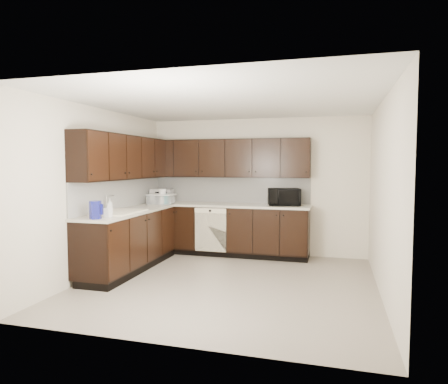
# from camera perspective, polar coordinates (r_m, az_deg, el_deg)

# --- Properties ---
(floor) EXTENTS (4.00, 4.00, 0.00)m
(floor) POSITION_cam_1_polar(r_m,az_deg,el_deg) (5.72, 0.56, -12.91)
(floor) COLOR gray
(floor) RESTS_ON ground
(ceiling) EXTENTS (4.00, 4.00, 0.00)m
(ceiling) POSITION_cam_1_polar(r_m,az_deg,el_deg) (5.54, 0.58, 12.69)
(ceiling) COLOR white
(ceiling) RESTS_ON wall_back
(wall_back) EXTENTS (4.00, 0.02, 2.50)m
(wall_back) POSITION_cam_1_polar(r_m,az_deg,el_deg) (7.43, 4.58, 0.80)
(wall_back) COLOR beige
(wall_back) RESTS_ON floor
(wall_left) EXTENTS (0.02, 4.00, 2.50)m
(wall_left) POSITION_cam_1_polar(r_m,az_deg,el_deg) (6.31, -17.25, 0.06)
(wall_left) COLOR beige
(wall_left) RESTS_ON floor
(wall_right) EXTENTS (0.02, 4.00, 2.50)m
(wall_right) POSITION_cam_1_polar(r_m,az_deg,el_deg) (5.33, 21.81, -0.73)
(wall_right) COLOR beige
(wall_right) RESTS_ON floor
(wall_front) EXTENTS (4.00, 0.02, 2.50)m
(wall_front) POSITION_cam_1_polar(r_m,az_deg,el_deg) (3.60, -7.73, -2.62)
(wall_front) COLOR beige
(wall_front) RESTS_ON floor
(lower_cabinets) EXTENTS (3.00, 2.80, 0.90)m
(lower_cabinets) POSITION_cam_1_polar(r_m,az_deg,el_deg) (6.95, -5.11, -6.37)
(lower_cabinets) COLOR black
(lower_cabinets) RESTS_ON floor
(countertop) EXTENTS (3.03, 2.83, 0.04)m
(countertop) POSITION_cam_1_polar(r_m,az_deg,el_deg) (6.88, -5.16, -2.22)
(countertop) COLOR beige
(countertop) RESTS_ON lower_cabinets
(backsplash) EXTENTS (3.00, 2.80, 0.48)m
(backsplash) POSITION_cam_1_polar(r_m,az_deg,el_deg) (7.13, -6.15, 0.09)
(backsplash) COLOR silver
(backsplash) RESTS_ON countertop
(upper_cabinets) EXTENTS (3.00, 2.80, 0.70)m
(upper_cabinets) POSITION_cam_1_polar(r_m,az_deg,el_deg) (6.96, -5.65, 4.86)
(upper_cabinets) COLOR black
(upper_cabinets) RESTS_ON wall_back
(dishwasher) EXTENTS (0.58, 0.04, 0.78)m
(dishwasher) POSITION_cam_1_polar(r_m,az_deg,el_deg) (7.11, -1.94, -5.04)
(dishwasher) COLOR #F7EDCA
(dishwasher) RESTS_ON lower_cabinets
(sink) EXTENTS (0.54, 0.82, 0.42)m
(sink) POSITION_cam_1_polar(r_m,az_deg,el_deg) (6.17, -14.75, -3.42)
(sink) COLOR #F7EDCA
(sink) RESTS_ON countertop
(microwave) EXTENTS (0.61, 0.49, 0.30)m
(microwave) POSITION_cam_1_polar(r_m,az_deg,el_deg) (7.05, 8.56, -0.71)
(microwave) COLOR black
(microwave) RESTS_ON countertop
(soap_bottle_a) EXTENTS (0.09, 0.10, 0.19)m
(soap_bottle_a) POSITION_cam_1_polar(r_m,az_deg,el_deg) (5.65, -16.25, -2.54)
(soap_bottle_a) COLOR gray
(soap_bottle_a) RESTS_ON countertop
(soap_bottle_b) EXTENTS (0.11, 0.11, 0.22)m
(soap_bottle_b) POSITION_cam_1_polar(r_m,az_deg,el_deg) (6.09, -15.97, -1.91)
(soap_bottle_b) COLOR gray
(soap_bottle_b) RESTS_ON countertop
(toaster_oven) EXTENTS (0.44, 0.35, 0.25)m
(toaster_oven) POSITION_cam_1_polar(r_m,az_deg,el_deg) (7.68, -8.83, -0.51)
(toaster_oven) COLOR silver
(toaster_oven) RESTS_ON countertop
(storage_bin) EXTENTS (0.49, 0.40, 0.17)m
(storage_bin) POSITION_cam_1_polar(r_m,az_deg,el_deg) (7.33, -8.98, -1.03)
(storage_bin) COLOR white
(storage_bin) RESTS_ON countertop
(blue_pitcher) EXTENTS (0.20, 0.20, 0.24)m
(blue_pitcher) POSITION_cam_1_polar(r_m,az_deg,el_deg) (5.54, -17.91, -2.46)
(blue_pitcher) COLOR navy
(blue_pitcher) RESTS_ON countertop
(teal_tumbler) EXTENTS (0.11, 0.11, 0.18)m
(teal_tumbler) POSITION_cam_1_polar(r_m,az_deg,el_deg) (7.29, -8.38, -1.01)
(teal_tumbler) COLOR #0C7B89
(teal_tumbler) RESTS_ON countertop
(paper_towel_roll) EXTENTS (0.14, 0.14, 0.27)m
(paper_towel_roll) POSITION_cam_1_polar(r_m,az_deg,el_deg) (7.31, -8.77, -0.65)
(paper_towel_roll) COLOR white
(paper_towel_roll) RESTS_ON countertop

